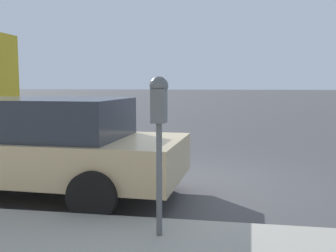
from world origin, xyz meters
name	(u,v)px	position (x,y,z in m)	size (l,w,h in m)	color
ground_plane	(186,183)	(0.00, 0.00, 0.00)	(220.00, 220.00, 0.00)	#424244
parking_meter	(159,115)	(-2.72, -0.05, 1.39)	(0.21, 0.19, 1.64)	#4C5156
car_tan	(27,144)	(-1.12, 2.31, 0.78)	(2.19, 4.93, 1.48)	tan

